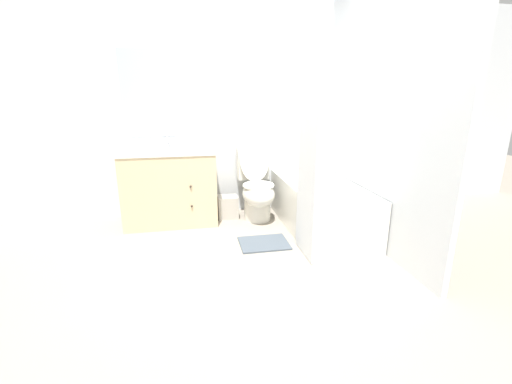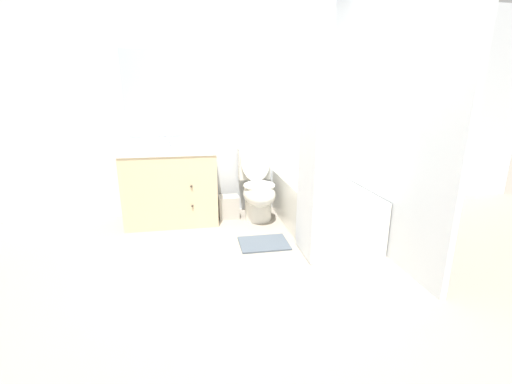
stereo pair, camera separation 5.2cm
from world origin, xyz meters
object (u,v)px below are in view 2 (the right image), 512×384
wastebasket (229,207)px  hand_towel_folded (133,150)px  sink_faucet (170,144)px  bath_towel_folded (325,197)px  vanity_cabinet (171,185)px  bathtub (320,206)px  tissue_box (182,145)px  soap_dispenser (207,143)px  bath_mat (264,243)px  toilet (258,188)px

wastebasket → hand_towel_folded: 1.24m
sink_faucet → bath_towel_folded: bearing=-42.3°
wastebasket → sink_faucet: bearing=163.2°
vanity_cabinet → bathtub: 1.66m
tissue_box → hand_towel_folded: size_ratio=0.50×
bathtub → soap_dispenser: bearing=157.0°
soap_dispenser → bath_mat: size_ratio=0.31×
wastebasket → hand_towel_folded: bearing=-169.5°
tissue_box → bath_towel_folded: (1.25, -1.08, -0.34)m
sink_faucet → bath_towel_folded: sink_faucet is taller
wastebasket → soap_dispenser: soap_dispenser is taller
toilet → bath_mat: (-0.07, -0.72, -0.36)m
sink_faucet → soap_dispenser: bearing=-26.3°
soap_dispenser → bath_towel_folded: size_ratio=0.56×
wastebasket → soap_dispenser: size_ratio=1.79×
sink_faucet → wastebasket: size_ratio=0.54×
soap_dispenser → hand_towel_folded: 0.78m
vanity_cabinet → toilet: (0.97, -0.08, -0.06)m
toilet → soap_dispenser: size_ratio=6.24×
toilet → wastebasket: (-0.33, 0.09, -0.24)m
bathtub → tissue_box: size_ratio=12.55×
bath_towel_folded → soap_dispenser: bearing=132.6°
toilet → bath_towel_folded: bearing=-66.6°
tissue_box → hand_towel_folded: (-0.49, -0.18, -0.01)m
bathtub → bath_towel_folded: 0.66m
wastebasket → bathtub: bearing=-28.3°
bath_mat → wastebasket: bearing=107.6°
bathtub → soap_dispenser: (-1.16, 0.49, 0.64)m
vanity_cabinet → hand_towel_folded: 0.58m
toilet → bath_mat: bearing=-95.7°
tissue_box → bath_towel_folded: size_ratio=0.47×
vanity_cabinet → wastebasket: bearing=1.0°
soap_dispenser → hand_towel_folded: soap_dispenser is taller
tissue_box → bath_mat: size_ratio=0.26×
vanity_cabinet → bath_towel_folded: size_ratio=3.90×
sink_faucet → hand_towel_folded: sink_faucet is taller
vanity_cabinet → hand_towel_folded: hand_towel_folded is taller
vanity_cabinet → bath_mat: vanity_cabinet is taller
wastebasket → tissue_box: bearing=179.9°
sink_faucet → tissue_box: 0.24m
vanity_cabinet → toilet: bearing=-4.6°
tissue_box → bath_towel_folded: 1.69m
bath_towel_folded → bath_mat: (-0.50, 0.27, -0.52)m
toilet → tissue_box: bearing=173.8°
vanity_cabinet → soap_dispenser: (0.42, -0.00, 0.47)m
sink_faucet → bath_mat: size_ratio=0.30×
bathtub → wastebasket: bathtub is taller
soap_dispenser → hand_towel_folded: bearing=-167.5°
sink_faucet → bath_mat: (0.90, -1.00, -0.86)m
wastebasket → hand_towel_folded: hand_towel_folded is taller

